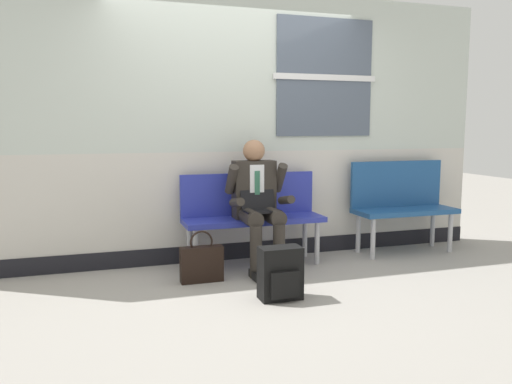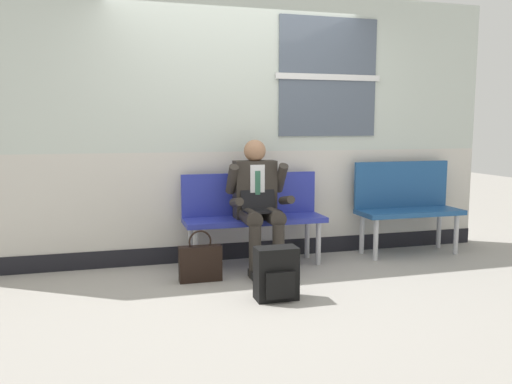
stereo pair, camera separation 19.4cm
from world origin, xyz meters
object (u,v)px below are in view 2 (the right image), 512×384
object	(u,v)px
bench_with_person	(253,211)
person_seated	(258,201)
handbag	(200,263)
bench_empty	(406,201)
backpack	(276,274)

from	to	relation	value
bench_with_person	person_seated	xyz separation A→B (m)	(0.00, -0.20, 0.12)
bench_with_person	handbag	size ratio (longest dim) A/B	3.00
bench_empty	handbag	distance (m)	2.37
handbag	bench_empty	bearing A→B (deg)	11.04
bench_empty	person_seated	world-z (taller)	person_seated
backpack	handbag	bearing A→B (deg)	127.80
person_seated	handbag	size ratio (longest dim) A/B	2.69
person_seated	backpack	distance (m)	0.99
bench_with_person	bench_empty	size ratio (longest dim) A/B	1.24
person_seated	backpack	size ratio (longest dim) A/B	2.94
bench_with_person	person_seated	bearing A→B (deg)	-90.00
person_seated	bench_empty	bearing A→B (deg)	6.88
person_seated	backpack	xyz separation A→B (m)	(-0.10, -0.88, -0.45)
bench_empty	handbag	world-z (taller)	bench_empty
bench_with_person	backpack	size ratio (longest dim) A/B	3.28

